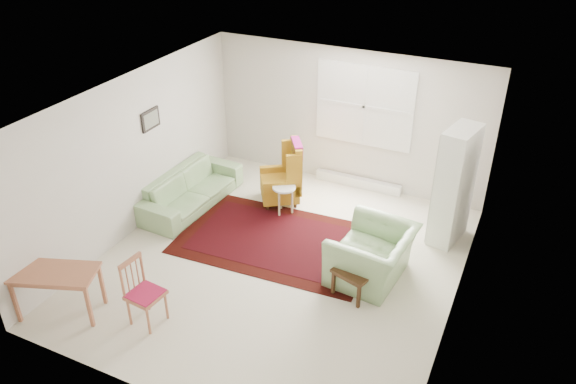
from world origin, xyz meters
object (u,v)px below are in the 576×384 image
at_px(stool, 284,200).
at_px(cabinet, 454,186).
at_px(coffee_table, 355,281).
at_px(armchair, 372,250).
at_px(desk, 59,292).
at_px(desk_chair, 145,293).
at_px(wingback_chair, 279,173).
at_px(sofa, 190,183).

distance_m(stool, cabinet, 2.75).
bearing_deg(coffee_table, armchair, 78.90).
distance_m(cabinet, desk, 5.75).
bearing_deg(armchair, coffee_table, -5.76).
xyz_separation_m(stool, desk_chair, (-0.44, -3.11, 0.20)).
bearing_deg(wingback_chair, desk, -52.50).
bearing_deg(cabinet, stool, -158.87).
relative_size(sofa, armchair, 1.77).
bearing_deg(stool, desk_chair, -97.99).
relative_size(armchair, stool, 2.27).
xyz_separation_m(sofa, cabinet, (4.20, 0.86, 0.52)).
distance_m(wingback_chair, desk, 3.99).
height_order(sofa, stool, sofa).
height_order(stool, desk_chair, desk_chair).
relative_size(stool, desk, 0.49).
bearing_deg(cabinet, desk_chair, -119.05).
bearing_deg(sofa, desk_chair, -154.11).
bearing_deg(armchair, cabinet, 157.00).
distance_m(desk, desk_chair, 1.18).
bearing_deg(desk_chair, armchair, -41.60).
bearing_deg(armchair, desk, -49.31).
relative_size(armchair, wingback_chair, 1.03).
bearing_deg(desk_chair, sofa, 28.89).
relative_size(wingback_chair, desk_chair, 1.23).
relative_size(wingback_chair, stool, 2.20).
xyz_separation_m(cabinet, desk_chair, (-3.07, -3.54, -0.47)).
bearing_deg(cabinet, sofa, -156.51).
bearing_deg(armchair, desk_chair, -42.31).
distance_m(sofa, cabinet, 4.32).
height_order(sofa, cabinet, cabinet).
xyz_separation_m(coffee_table, stool, (-1.77, 1.45, 0.05)).
bearing_deg(cabinet, armchair, -106.41).
relative_size(sofa, desk, 1.97).
height_order(wingback_chair, coffee_table, wingback_chair).
bearing_deg(stool, wingback_chair, 127.05).
distance_m(sofa, desk, 3.02).
xyz_separation_m(armchair, desk_chair, (-2.29, -2.09, 0.01)).
bearing_deg(desk_chair, wingback_chair, 2.62).
bearing_deg(desk_chair, cabinet, -34.93).
distance_m(armchair, cabinet, 1.71).
distance_m(armchair, coffee_table, 0.50).
height_order(armchair, desk, armchair).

